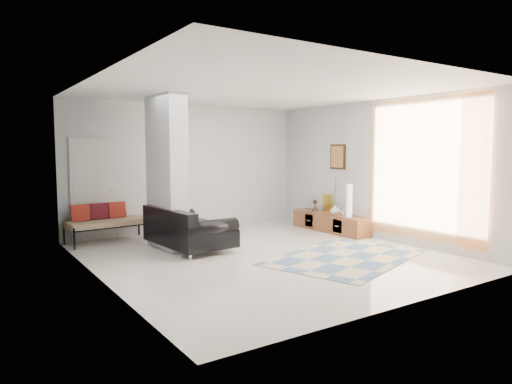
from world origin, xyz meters
TOP-DOWN VIEW (x-y plane):
  - floor at (0.00, 0.00)m, footprint 6.00×6.00m
  - ceiling at (0.00, 0.00)m, footprint 6.00×6.00m
  - wall_back at (0.00, 3.00)m, footprint 6.00×0.00m
  - wall_front at (0.00, -3.00)m, footprint 6.00×0.00m
  - wall_left at (-2.75, 0.00)m, footprint 0.00×6.00m
  - wall_right at (2.75, 0.00)m, footprint 0.00×6.00m
  - partition_column at (-1.10, 1.60)m, footprint 0.35×1.20m
  - hallway_door at (-2.10, 2.96)m, footprint 0.85×0.06m
  - curtain at (2.67, -1.15)m, footprint 0.00×2.55m
  - wall_art at (2.72, 1.08)m, footprint 0.04×0.45m
  - media_console at (2.52, 1.08)m, footprint 0.45×2.06m
  - loveseat at (-0.90, 1.19)m, footprint 1.17×1.84m
  - daybed at (-1.93, 2.63)m, footprint 1.61×0.80m
  - area_rug at (1.03, -0.90)m, footprint 3.16×2.58m
  - cylinder_lamp at (2.50, 0.49)m, footprint 0.13×0.13m
  - bronze_figurine at (2.47, 1.53)m, footprint 0.13×0.13m
  - vase at (2.47, 0.88)m, footprint 0.23×0.23m

SIDE VIEW (x-z plane):
  - floor at x=0.00m, z-range 0.00..0.00m
  - area_rug at x=1.03m, z-range 0.00..0.01m
  - media_console at x=2.52m, z-range -0.20..0.60m
  - loveseat at x=-0.90m, z-range -0.03..0.73m
  - daybed at x=-1.93m, z-range 0.04..0.81m
  - vase at x=2.47m, z-range 0.40..0.62m
  - bronze_figurine at x=2.47m, z-range 0.40..0.66m
  - cylinder_lamp at x=2.50m, z-range 0.40..1.09m
  - hallway_door at x=-2.10m, z-range 0.00..2.04m
  - partition_column at x=-1.10m, z-range 0.00..2.80m
  - wall_back at x=0.00m, z-range -1.60..4.40m
  - wall_front at x=0.00m, z-range -1.60..4.40m
  - wall_left at x=-2.75m, z-range -1.60..4.40m
  - wall_right at x=2.75m, z-range -1.60..4.40m
  - curtain at x=2.67m, z-range 0.17..2.72m
  - wall_art at x=2.72m, z-range 1.38..1.92m
  - ceiling at x=0.00m, z-range 2.80..2.80m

